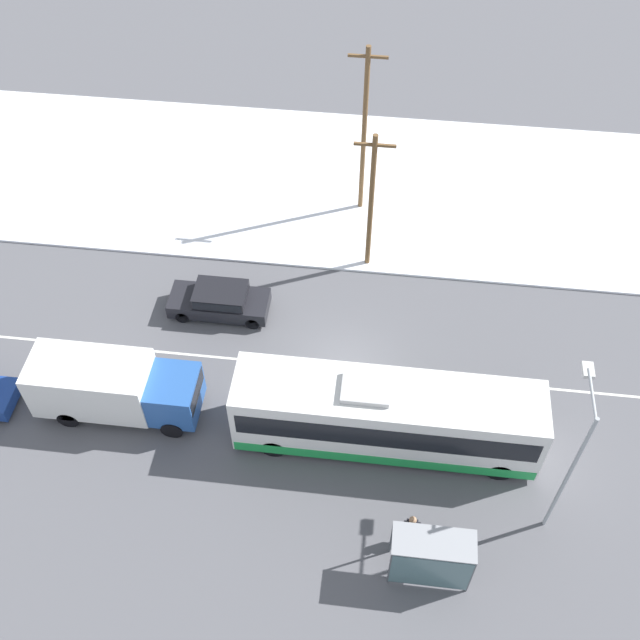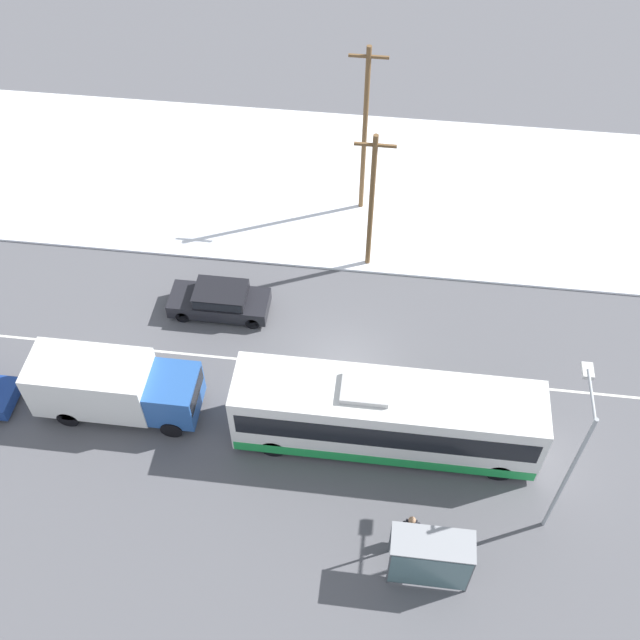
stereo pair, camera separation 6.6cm
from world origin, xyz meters
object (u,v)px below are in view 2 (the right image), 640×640
at_px(streetlamp, 573,451).
at_px(pedestrian_at_stop, 411,527).
at_px(box_truck, 112,386).
at_px(utility_pole_snowlot, 365,131).
at_px(city_bus, 386,417).
at_px(utility_pole_roadside, 372,202).
at_px(bus_shelter, 431,559).
at_px(sedan_car, 220,300).

bearing_deg(streetlamp, pedestrian_at_stop, -161.43).
distance_m(box_truck, streetlamp, 17.61).
bearing_deg(box_truck, streetlamp, -8.87).
bearing_deg(box_truck, utility_pole_snowlot, 57.11).
height_order(city_bus, box_truck, city_bus).
height_order(box_truck, utility_pole_roadside, utility_pole_roadside).
xyz_separation_m(pedestrian_at_stop, utility_pole_snowlot, (-3.30, 18.10, 3.73)).
relative_size(utility_pole_roadside, utility_pole_snowlot, 0.82).
bearing_deg(streetlamp, utility_pole_snowlot, 116.67).
xyz_separation_m(pedestrian_at_stop, streetlamp, (4.96, 1.67, 3.44)).
bearing_deg(bus_shelter, pedestrian_at_stop, 116.39).
height_order(box_truck, bus_shelter, box_truck).
bearing_deg(pedestrian_at_stop, box_truck, 160.40).
relative_size(city_bus, pedestrian_at_stop, 6.94).
bearing_deg(sedan_car, city_bus, 142.69).
bearing_deg(sedan_car, utility_pole_snowlot, -125.77).
height_order(sedan_car, streetlamp, streetlamp).
bearing_deg(utility_pole_snowlot, pedestrian_at_stop, -79.67).
bearing_deg(utility_pole_roadside, utility_pole_snowlot, 99.39).
bearing_deg(city_bus, utility_pole_snowlot, 98.58).
distance_m(city_bus, sedan_car, 9.95).
bearing_deg(pedestrian_at_stop, streetlamp, 18.57).
xyz_separation_m(streetlamp, utility_pole_roadside, (-7.58, 12.32, -0.53)).
bearing_deg(sedan_car, pedestrian_at_stop, 131.92).
bearing_deg(utility_pole_roadside, pedestrian_at_stop, -79.40).
xyz_separation_m(sedan_car, streetlamp, (14.03, -8.43, 3.68)).
bearing_deg(sedan_car, box_truck, 61.45).
height_order(pedestrian_at_stop, utility_pole_roadside, utility_pole_roadside).
height_order(city_bus, pedestrian_at_stop, city_bus).
relative_size(box_truck, bus_shelter, 2.37).
relative_size(box_truck, utility_pole_snowlot, 0.73).
xyz_separation_m(sedan_car, bus_shelter, (9.75, -11.47, 0.87)).
bearing_deg(sedan_car, streetlamp, 148.99).
distance_m(bus_shelter, streetlamp, 5.95).
relative_size(pedestrian_at_stop, streetlamp, 0.24).
bearing_deg(utility_pole_roadside, bus_shelter, -77.87).
distance_m(box_truck, bus_shelter, 14.09).
distance_m(city_bus, pedestrian_at_stop, 4.31).
bearing_deg(pedestrian_at_stop, sedan_car, 131.92).
bearing_deg(pedestrian_at_stop, utility_pole_roadside, 100.60).
bearing_deg(utility_pole_snowlot, sedan_car, -125.77).
height_order(utility_pole_roadside, utility_pole_snowlot, utility_pole_snowlot).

